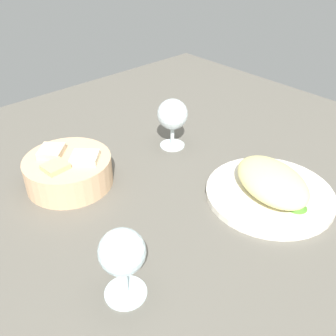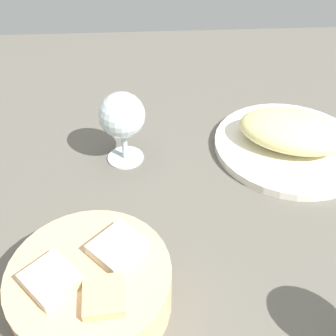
{
  "view_description": "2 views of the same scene",
  "coord_description": "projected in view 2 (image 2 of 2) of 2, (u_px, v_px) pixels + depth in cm",
  "views": [
    {
      "loc": [
        -45.15,
        45.73,
        50.44
      ],
      "look_at": [
        6.11,
        -1.12,
        3.83
      ],
      "focal_mm": 41.14,
      "sensor_mm": 36.0,
      "label": 1
    },
    {
      "loc": [
        13.18,
        41.89,
        44.16
      ],
      "look_at": [
        10.23,
        -5.03,
        3.93
      ],
      "focal_mm": 42.5,
      "sensor_mm": 36.0,
      "label": 2
    }
  ],
  "objects": [
    {
      "name": "wine_glass_near",
      "position": [
        122.0,
        118.0,
        0.64
      ],
      "size": [
        7.61,
        7.61,
        12.75
      ],
      "color": "silver",
      "rests_on": "ground_plane"
    },
    {
      "name": "ground_plane",
      "position": [
        236.0,
        210.0,
        0.62
      ],
      "size": [
        140.0,
        140.0,
        2.0
      ],
      "primitive_type": "cube",
      "color": "#5C584F"
    },
    {
      "name": "plate",
      "position": [
        289.0,
        146.0,
        0.71
      ],
      "size": [
        26.79,
        26.79,
        1.4
      ],
      "primitive_type": "cylinder",
      "color": "white",
      "rests_on": "ground_plane"
    },
    {
      "name": "lettuce_garnish",
      "position": [
        329.0,
        140.0,
        0.7
      ],
      "size": [
        4.15,
        4.15,
        1.75
      ],
      "primitive_type": "cone",
      "color": "#47822A",
      "rests_on": "plate"
    },
    {
      "name": "omelette",
      "position": [
        293.0,
        131.0,
        0.69
      ],
      "size": [
        21.88,
        18.26,
        5.35
      ],
      "primitive_type": "ellipsoid",
      "rotation": [
        0.0,
        0.0,
        -0.38
      ],
      "color": "#E2D78B",
      "rests_on": "plate"
    },
    {
      "name": "bread_basket",
      "position": [
        92.0,
        286.0,
        0.46
      ],
      "size": [
        18.79,
        18.79,
        7.91
      ],
      "color": "tan",
      "rests_on": "ground_plane"
    }
  ]
}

